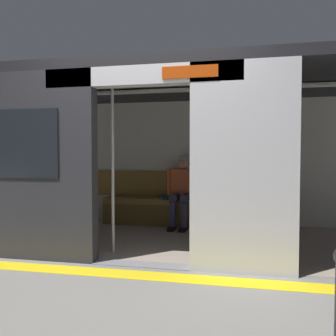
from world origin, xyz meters
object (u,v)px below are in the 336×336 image
Objects in this scene: train_car at (158,134)px; person_seated at (183,186)px; handbag at (212,194)px; bench_seat at (176,205)px; grab_pole_door at (113,166)px; book at (164,197)px.

train_car reaches higher than person_seated.
train_car is 1.21m from person_seated.
person_seated is 4.51× the size of handbag.
person_seated is (-0.12, 0.05, 0.33)m from bench_seat.
person_seated is 0.56× the size of grab_pole_door.
person_seated reaches higher than book.
person_seated reaches higher than bench_seat.
grab_pole_door reaches higher than handbag.
grab_pole_door is at bearing 49.85° from book.
train_car is at bearing -117.35° from grab_pole_door.
grab_pole_door is (0.39, 0.75, -0.43)m from train_car.
grab_pole_door is at bearing 70.26° from person_seated.
person_seated is at bearing -109.74° from grab_pole_door.
train_car reaches higher than bench_seat.
bench_seat is 11.14× the size of book.
bench_seat is at bearing -105.36° from grab_pole_door.
bench_seat is 9.42× the size of handbag.
handbag is at bearing -176.82° from bench_seat.
train_car is 2.61× the size of bench_seat.
handbag is 0.82m from book.
book is at bearing -97.93° from grab_pole_door.
book is at bearing -3.31° from handbag.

